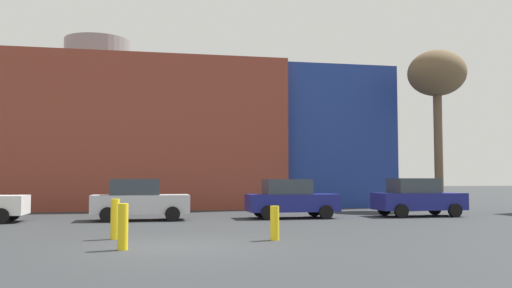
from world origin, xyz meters
The scene contains 9 objects.
ground_plane centered at (0.00, 0.00, 0.00)m, with size 200.00×200.00×0.00m, color #2D3033.
building_backdrop centered at (-3.93, 21.15, 4.18)m, with size 34.82×12.40×10.28m.
parked_car_2 centered at (-1.00, 8.66, 0.82)m, with size 3.81×1.87×1.65m.
parked_car_3 centered at (5.23, 8.66, 0.82)m, with size 3.78×1.86×1.64m.
parked_car_4 centered at (11.01, 8.66, 0.83)m, with size 3.87×1.90×1.68m.
bare_tree_0 centered at (14.50, 12.90, 7.12)m, with size 3.08×3.08×8.57m.
bollard_yellow_0 centered at (-1.20, -0.45, 0.54)m, with size 0.24×0.24×1.08m, color yellow.
bollard_yellow_1 centered at (-1.52, 1.90, 0.55)m, with size 0.24×0.24×1.10m, color yellow.
bollard_yellow_2 centered at (2.73, 0.84, 0.46)m, with size 0.24×0.24×0.92m, color yellow.
Camera 1 is at (-0.59, -13.50, 1.66)m, focal length 37.98 mm.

